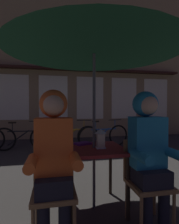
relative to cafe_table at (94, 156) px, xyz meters
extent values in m
plane|color=#2D2B28|center=(0.00, 0.00, -0.64)|extent=(60.00, 60.00, 0.00)
cube|color=maroon|center=(0.00, 0.00, 0.08)|extent=(0.72, 0.72, 0.04)
cylinder|color=#2D2319|center=(-0.31, -0.31, -0.29)|extent=(0.04, 0.04, 0.70)
cylinder|color=#2D2319|center=(0.31, -0.31, -0.29)|extent=(0.04, 0.04, 0.70)
cylinder|color=#2D2319|center=(-0.31, 0.31, -0.29)|extent=(0.04, 0.04, 0.70)
cylinder|color=#2D2319|center=(0.31, 0.31, -0.29)|extent=(0.04, 0.04, 0.70)
cylinder|color=#4C4C51|center=(0.00, 0.00, 0.49)|extent=(0.04, 0.04, 2.25)
cone|color=#19472D|center=(0.00, 0.00, 1.42)|extent=(2.10, 2.10, 0.38)
sphere|color=#4C4C51|center=(0.00, 0.00, 1.64)|extent=(0.06, 0.06, 0.06)
cube|color=white|center=(0.07, -0.04, 0.11)|extent=(0.11, 0.11, 0.02)
cube|color=white|center=(0.07, -0.04, 0.20)|extent=(0.09, 0.09, 0.16)
pyramid|color=white|center=(0.07, -0.04, 0.31)|extent=(0.11, 0.11, 0.06)
cube|color=olive|center=(-0.48, -0.44, -0.21)|extent=(0.40, 0.40, 0.04)
cylinder|color=olive|center=(-0.31, -0.27, -0.43)|extent=(0.03, 0.03, 0.41)
cylinder|color=olive|center=(-0.65, -0.27, -0.43)|extent=(0.03, 0.03, 0.41)
cube|color=olive|center=(-0.48, -0.26, 0.02)|extent=(0.40, 0.03, 0.42)
cube|color=olive|center=(0.48, -0.44, -0.21)|extent=(0.40, 0.40, 0.04)
cylinder|color=olive|center=(0.65, -0.61, -0.43)|extent=(0.03, 0.03, 0.41)
cylinder|color=olive|center=(0.31, -0.61, -0.43)|extent=(0.03, 0.03, 0.41)
cylinder|color=olive|center=(0.65, -0.27, -0.43)|extent=(0.03, 0.03, 0.41)
cylinder|color=olive|center=(0.31, -0.27, -0.43)|extent=(0.03, 0.03, 0.41)
cube|color=olive|center=(0.48, -0.26, 0.02)|extent=(0.40, 0.03, 0.42)
cylinder|color=black|center=(-0.39, -0.57, -0.41)|extent=(0.11, 0.11, 0.45)
cube|color=black|center=(-0.48, -0.44, -0.11)|extent=(0.32, 0.36, 0.16)
cube|color=#E05B23|center=(-0.48, -0.40, 0.23)|extent=(0.34, 0.22, 0.52)
cylinder|color=#E05B23|center=(-0.30, -0.62, 0.14)|extent=(0.09, 0.30, 0.09)
cylinder|color=#E05B23|center=(-0.66, -0.62, 0.14)|extent=(0.09, 0.30, 0.09)
sphere|color=tan|center=(-0.48, -0.40, 0.62)|extent=(0.21, 0.21, 0.21)
sphere|color=#E05B23|center=(-0.48, -0.35, 0.63)|extent=(0.27, 0.27, 0.27)
cylinder|color=black|center=(0.57, -0.57, -0.41)|extent=(0.11, 0.11, 0.45)
cylinder|color=black|center=(0.39, -0.57, -0.41)|extent=(0.11, 0.11, 0.45)
cube|color=black|center=(0.48, -0.44, -0.11)|extent=(0.32, 0.36, 0.16)
cube|color=teal|center=(0.48, -0.40, 0.23)|extent=(0.34, 0.22, 0.52)
cylinder|color=teal|center=(0.66, -0.62, 0.14)|extent=(0.09, 0.30, 0.09)
cylinder|color=teal|center=(0.30, -0.62, 0.14)|extent=(0.09, 0.30, 0.09)
sphere|color=tan|center=(0.48, -0.40, 0.62)|extent=(0.21, 0.21, 0.21)
sphere|color=teal|center=(0.48, -0.35, 0.63)|extent=(0.27, 0.27, 0.27)
cube|color=#937A56|center=(0.27, 5.40, 2.46)|extent=(10.00, 0.60, 6.20)
cube|color=#EAE5C6|center=(-1.93, 5.09, 0.96)|extent=(1.10, 0.02, 1.70)
cube|color=#EAE5C6|center=(-0.47, 5.09, 0.96)|extent=(1.10, 0.02, 1.70)
cube|color=#EAE5C6|center=(1.00, 5.09, 0.96)|extent=(1.10, 0.02, 1.70)
cube|color=#EAE5C6|center=(2.47, 5.09, 0.96)|extent=(1.10, 0.02, 1.70)
cube|color=#EAE5C6|center=(3.93, 5.09, 0.96)|extent=(1.10, 0.02, 1.70)
cube|color=#331914|center=(0.27, 4.95, 2.06)|extent=(9.00, 0.36, 0.08)
torus|color=black|center=(-0.82, 3.27, -0.31)|extent=(0.66, 0.05, 0.66)
torus|color=black|center=(-1.84, 3.28, -0.31)|extent=(0.66, 0.05, 0.66)
cylinder|color=black|center=(-1.33, 3.28, -0.09)|extent=(0.84, 0.04, 0.04)
cylinder|color=black|center=(-1.45, 3.28, -0.28)|extent=(0.61, 0.04, 0.44)
cylinder|color=black|center=(-1.61, 3.28, 0.03)|extent=(0.02, 0.02, 0.24)
cube|color=black|center=(-1.61, 3.28, 0.16)|extent=(0.20, 0.08, 0.04)
cylinder|color=black|center=(-0.94, 3.27, 0.05)|extent=(0.02, 0.02, 0.28)
cylinder|color=black|center=(-0.94, 3.27, 0.19)|extent=(0.44, 0.02, 0.02)
torus|color=black|center=(0.56, 3.31, -0.31)|extent=(0.66, 0.14, 0.66)
torus|color=black|center=(-0.45, 3.45, -0.31)|extent=(0.66, 0.14, 0.66)
cylinder|color=#B78419|center=(0.06, 3.38, -0.09)|extent=(0.83, 0.16, 0.04)
cylinder|color=#B78419|center=(-0.06, 3.40, -0.28)|extent=(0.60, 0.12, 0.44)
cylinder|color=#B78419|center=(-0.22, 3.42, 0.03)|extent=(0.02, 0.02, 0.24)
cube|color=black|center=(-0.22, 3.42, 0.16)|extent=(0.21, 0.11, 0.04)
cylinder|color=#B78419|center=(0.44, 3.33, 0.05)|extent=(0.02, 0.02, 0.28)
cylinder|color=black|center=(0.44, 3.33, 0.19)|extent=(0.44, 0.09, 0.02)
torus|color=black|center=(1.56, 3.36, -0.31)|extent=(0.66, 0.17, 0.66)
torus|color=black|center=(0.56, 3.17, -0.31)|extent=(0.66, 0.17, 0.66)
cylinder|color=#1E4C93|center=(1.06, 3.26, -0.09)|extent=(0.83, 0.19, 0.04)
cylinder|color=#1E4C93|center=(0.94, 3.24, -0.28)|extent=(0.60, 0.15, 0.44)
cylinder|color=#1E4C93|center=(0.78, 3.21, 0.03)|extent=(0.02, 0.02, 0.24)
cube|color=black|center=(0.78, 3.21, 0.16)|extent=(0.21, 0.11, 0.04)
cylinder|color=#1E4C93|center=(1.44, 3.33, 0.05)|extent=(0.02, 0.02, 0.28)
cylinder|color=black|center=(1.44, 3.33, 0.19)|extent=(0.44, 0.10, 0.02)
cube|color=#661E7A|center=(-0.10, 0.22, 0.11)|extent=(0.24, 0.21, 0.02)
camera|label=1|loc=(-0.48, -2.13, 0.59)|focal=29.05mm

